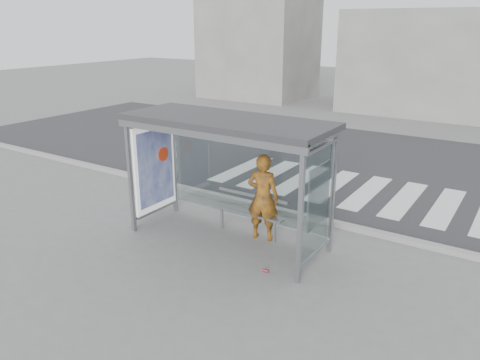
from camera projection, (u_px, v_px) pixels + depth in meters
The scene contains 10 objects.
ground at pixel (227, 241), 9.86m from camera, with size 80.00×80.00×0.00m, color slate.
road at pixel (347, 162), 15.43m from camera, with size 30.00×10.00×0.01m, color #29292C.
curb at pixel (272, 209), 11.39m from camera, with size 30.00×0.18×0.12m, color gray.
crosswalk at pixel (349, 189), 12.92m from camera, with size 7.55×3.00×0.00m.
bus_shelter at pixel (213, 146), 9.47m from camera, with size 4.25×1.65×2.62m.
building_left at pixel (259, 47), 28.38m from camera, with size 6.00×5.00×6.00m, color slate.
building_center at pixel (430, 62), 23.37m from camera, with size 8.00×5.00×5.00m, color slate.
person at pixel (263, 197), 9.69m from camera, with size 0.68×0.45×1.86m, color #D54A14.
bench at pixel (248, 212), 9.99m from camera, with size 1.71×0.31×0.88m.
soda_can at pixel (265, 271), 8.60m from camera, with size 0.06×0.06×0.11m, color #C73A47.
Camera 1 is at (5.10, -7.35, 4.36)m, focal length 35.00 mm.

